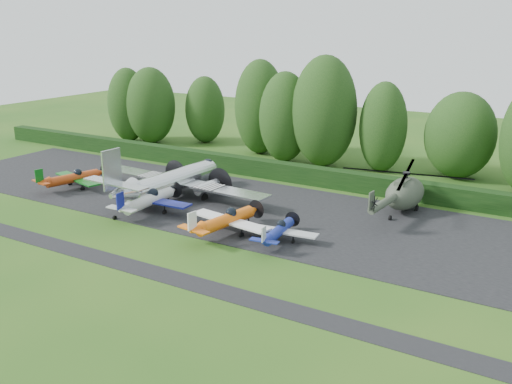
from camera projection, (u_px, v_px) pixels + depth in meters
The scene contains 18 objects.
ground at pixel (155, 234), 48.52m from camera, with size 160.00×160.00×0.00m, color #225016.
apron at pixel (221, 203), 56.74m from camera, with size 70.00×18.00×0.01m, color black.
taxiway_verge at pixel (103, 258), 43.58m from camera, with size 70.00×2.00×0.00m, color black.
hedgerow at pixel (275, 178), 65.79m from camera, with size 90.00×1.60×2.00m, color black.
transport_plane at pixel (172, 181), 57.70m from camera, with size 21.15×16.22×6.78m.
light_plane_red at pixel (73, 178), 61.44m from camera, with size 7.46×7.85×2.87m.
light_plane_white at pixel (149, 200), 53.58m from camera, with size 8.04×8.45×3.09m.
light_plane_orange at pixel (226, 220), 48.16m from camera, with size 7.96×8.37×3.06m.
light_plane_blue at pixel (279, 231), 46.48m from camera, with size 6.30×6.62×2.42m.
helicopter at pixel (405, 191), 53.70m from camera, with size 12.01×14.06×3.87m.
tree_0 at pixel (383, 127), 67.39m from camera, with size 5.62×5.62×10.76m.
tree_1 at pixel (151, 105), 83.56m from camera, with size 7.22×7.22×11.10m.
tree_2 at pixel (285, 117), 72.27m from camera, with size 6.56×6.56×11.49m.
tree_3 at pixel (128, 105), 84.79m from camera, with size 5.99×5.99×10.93m.
tree_5 at pixel (324, 112), 69.57m from camera, with size 8.03×8.03×13.64m.
tree_6 at pixel (260, 107), 76.49m from camera, with size 6.82×6.82×12.69m.
tree_7 at pixel (460, 135), 64.87m from camera, with size 7.97×7.97×9.90m.
tree_8 at pixel (205, 110), 83.85m from camera, with size 5.83×5.83×9.80m.
Camera 1 is at (30.68, -34.59, 17.42)m, focal length 40.00 mm.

